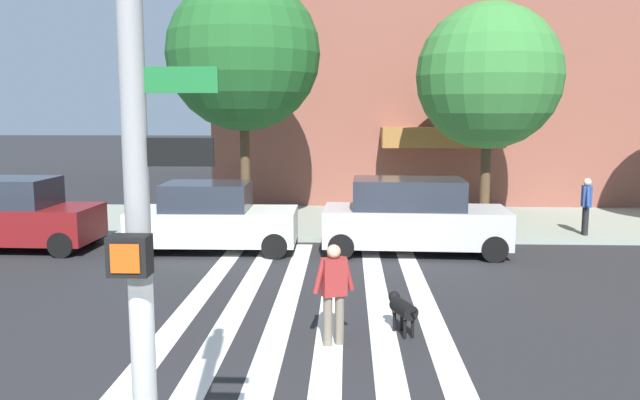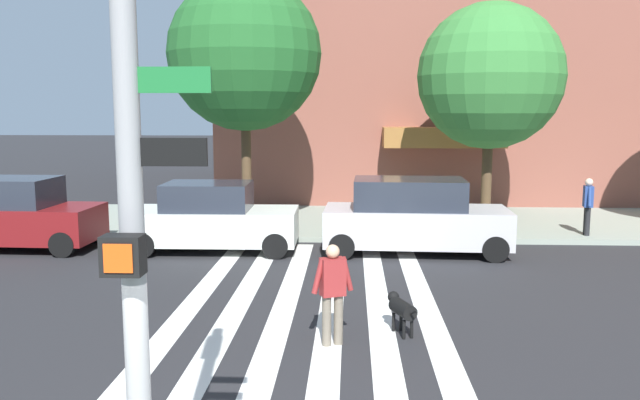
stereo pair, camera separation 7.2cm
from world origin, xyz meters
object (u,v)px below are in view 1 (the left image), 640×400
Objects in this scene: parked_car_near_curb at (14,215)px; parked_car_behind_first at (212,219)px; street_tree_nearest at (243,54)px; traffic_light_pole at (133,142)px; street_tree_middle at (489,77)px; parked_car_third_in_line at (413,217)px; pedestrian_bystander at (586,203)px; dog_on_leash at (402,308)px; pedestrian_dog_walker at (334,289)px.

parked_car_near_curb reaches higher than parked_car_behind_first.
parked_car_behind_first is 0.58× the size of street_tree_nearest.
street_tree_middle is at bearing 69.66° from traffic_light_pole.
parked_car_third_in_line reaches higher than pedestrian_bystander.
traffic_light_pole is 0.86× the size of street_tree_middle.
street_tree_middle is 7.19× the size of dog_on_leash.
traffic_light_pole is 3.54× the size of pedestrian_dog_walker.
pedestrian_bystander is at bearing 50.91° from pedestrian_dog_walker.
parked_car_behind_first is at bearing -0.02° from parked_car_near_curb.
pedestrian_bystander is at bearing 20.63° from parked_car_third_in_line.
parked_car_behind_first is 4.65× the size of dog_on_leash.
pedestrian_bystander is at bearing 10.53° from parked_car_behind_first.
dog_on_leash is at bearing -126.12° from pedestrian_bystander.
street_tree_nearest is (-4.84, 2.87, 4.41)m from parked_car_third_in_line.
street_tree_nearest is 4.59× the size of pedestrian_bystander.
pedestrian_bystander reaches higher than pedestrian_dog_walker.
dog_on_leash is 10.08m from pedestrian_bystander.
dog_on_leash is (2.42, 6.06, -3.08)m from traffic_light_pole.
street_tree_nearest reaches higher than traffic_light_pole.
parked_car_near_curb is 2.64× the size of pedestrian_dog_walker.
traffic_light_pole is at bearing -120.48° from pedestrian_bystander.
traffic_light_pole is at bearing -111.77° from dog_on_leash.
street_tree_nearest is at bearing -177.94° from street_tree_middle.
dog_on_leash is at bearing -32.10° from parked_car_near_curb.
parked_car_third_in_line is at bearing 0.00° from parked_car_near_curb.
dog_on_leash is at bearing 26.74° from pedestrian_dog_walker.
parked_car_third_in_line reaches higher than parked_car_behind_first.
street_tree_nearest is at bearing 174.68° from pedestrian_bystander.
parked_car_third_in_line is 2.93× the size of pedestrian_bystander.
street_tree_nearest reaches higher than pedestrian_bystander.
street_tree_nearest is 10.91m from pedestrian_bystander.
street_tree_middle reaches higher than parked_car_near_curb.
parked_car_near_curb is 7.86m from street_tree_nearest.
parked_car_behind_first reaches higher than dog_on_leash.
traffic_light_pole is at bearing -83.83° from street_tree_nearest.
traffic_light_pole is at bearing -103.16° from pedestrian_dog_walker.
parked_car_behind_first is 2.66× the size of pedestrian_bystander.
parked_car_third_in_line reaches higher than pedestrian_dog_walker.
parked_car_third_in_line is 7.03m from pedestrian_dog_walker.
parked_car_near_curb is 11.04m from pedestrian_dog_walker.
street_tree_nearest is at bearing 96.17° from traffic_light_pole.
street_tree_middle is 4.65m from pedestrian_bystander.
street_tree_nearest is at bearing 106.86° from pedestrian_dog_walker.
traffic_light_pole is 1.34× the size of parked_car_near_curb.
parked_car_third_in_line is at bearing -128.53° from street_tree_middle.
pedestrian_dog_walker is at bearing -114.07° from street_tree_middle.
traffic_light_pole is 7.22m from dog_on_leash.
parked_car_third_in_line is 5.12× the size of dog_on_leash.
pedestrian_dog_walker is (8.73, -6.76, -0.00)m from parked_car_near_curb.
pedestrian_dog_walker is at bearing -129.09° from pedestrian_bystander.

